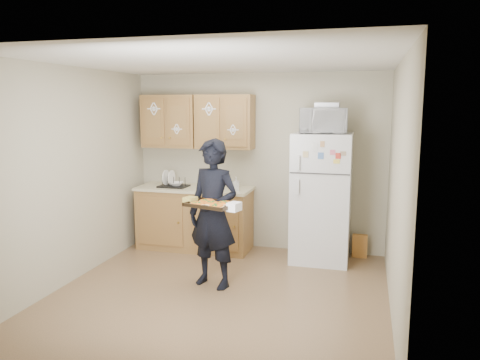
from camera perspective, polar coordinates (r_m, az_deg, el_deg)
name	(u,v)px	position (r m, az deg, el deg)	size (l,w,h in m)	color
floor	(220,293)	(5.33, -2.42, -13.59)	(3.60, 3.60, 0.00)	brown
ceiling	(219,61)	(4.94, -2.62, 14.25)	(3.60, 3.60, 0.00)	silver
wall_back	(258,162)	(6.70, 2.16, 2.20)	(3.60, 0.04, 2.50)	#ABA48B
wall_front	(141,222)	(3.35, -11.95, -5.03)	(3.60, 0.04, 2.50)	#ABA48B
wall_left	(72,175)	(5.79, -19.76, 0.56)	(0.04, 3.60, 2.50)	#ABA48B
wall_right	(397,190)	(4.76, 18.59, -1.12)	(0.04, 3.60, 2.50)	#ABA48B
refrigerator	(321,198)	(6.26, 9.88, -2.14)	(0.75, 0.70, 1.70)	silver
base_cabinet	(195,219)	(6.79, -5.52, -4.78)	(1.60, 0.60, 0.86)	brown
countertop	(194,188)	(6.70, -5.58, -1.04)	(1.64, 0.64, 0.04)	beige
upper_cab_left	(171,121)	(6.88, -8.44, 7.09)	(0.80, 0.33, 0.75)	brown
upper_cab_right	(225,122)	(6.59, -1.85, 7.10)	(0.80, 0.33, 0.75)	brown
cereal_box	(360,246)	(6.63, 14.39, -7.80)	(0.20, 0.07, 0.32)	#D8994C
person	(213,214)	(5.29, -3.28, -4.13)	(0.62, 0.40, 1.69)	black
baking_tray	(212,205)	(4.96, -3.49, -3.03)	(0.50, 0.37, 0.04)	black
pizza_front_left	(198,203)	(4.96, -5.15, -2.85)	(0.17, 0.17, 0.02)	orange
pizza_front_right	(216,206)	(4.83, -2.89, -3.15)	(0.17, 0.17, 0.02)	orange
pizza_back_left	(207,201)	(5.09, -4.05, -2.52)	(0.17, 0.17, 0.02)	orange
pizza_back_right	(225,203)	(4.97, -1.83, -2.80)	(0.17, 0.17, 0.02)	orange
pizza_center	(212,203)	(4.96, -3.49, -2.82)	(0.17, 0.17, 0.02)	orange
microwave	(322,121)	(6.09, 9.99, 7.14)	(0.58, 0.39, 0.32)	silver
foil_pan	(327,105)	(6.11, 10.60, 8.95)	(0.31, 0.21, 0.06)	#B1B1B8
dish_rack	(174,181)	(6.75, -8.10, -0.16)	(0.40, 0.30, 0.16)	black
bowl	(176,184)	(6.74, -7.75, -0.47)	(0.20, 0.20, 0.05)	white
soap_bottle	(236,184)	(6.38, -0.50, -0.46)	(0.09, 0.09, 0.19)	silver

